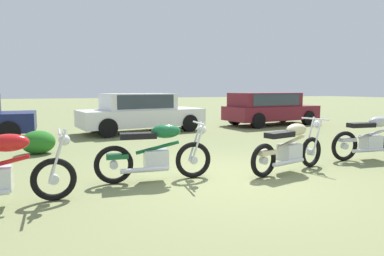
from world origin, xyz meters
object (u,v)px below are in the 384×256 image
(motorcycle_cream, at_px, (290,147))
(car_white, at_px, (140,111))
(motorcycle_green, at_px, (156,153))
(motorcycle_silver, at_px, (372,138))
(shrub_low, at_px, (38,142))
(car_burgundy, at_px, (268,106))

(motorcycle_cream, bearing_deg, car_white, 87.16)
(motorcycle_green, relative_size, motorcycle_silver, 0.99)
(motorcycle_silver, xyz_separation_m, shrub_low, (-7.06, 3.46, -0.20))
(motorcycle_cream, distance_m, car_burgundy, 8.55)
(motorcycle_green, bearing_deg, motorcycle_cream, -1.72)
(motorcycle_green, height_order, motorcycle_silver, same)
(motorcycle_green, xyz_separation_m, shrub_low, (-2.05, 3.42, -0.20))
(motorcycle_green, distance_m, motorcycle_cream, 2.57)
(motorcycle_cream, relative_size, car_white, 0.42)
(car_burgundy, distance_m, shrub_low, 9.76)
(motorcycle_green, distance_m, car_burgundy, 9.90)
(motorcycle_green, height_order, motorcycle_cream, same)
(motorcycle_cream, bearing_deg, shrub_low, 127.27)
(motorcycle_silver, xyz_separation_m, car_burgundy, (2.02, 7.00, 0.35))
(motorcycle_green, relative_size, car_white, 0.43)
(car_white, distance_m, car_burgundy, 5.82)
(motorcycle_green, height_order, car_white, car_white)
(motorcycle_green, xyz_separation_m, car_white, (1.22, 6.65, 0.31))
(motorcycle_silver, distance_m, car_white, 7.69)
(motorcycle_cream, bearing_deg, motorcycle_green, 159.19)
(motorcycle_silver, height_order, shrub_low, motorcycle_silver)
(shrub_low, bearing_deg, car_white, 44.57)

